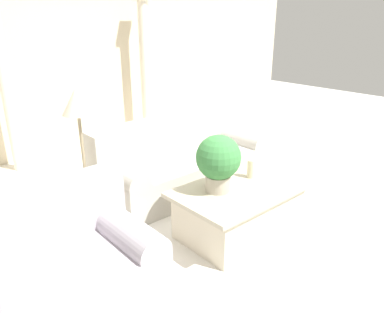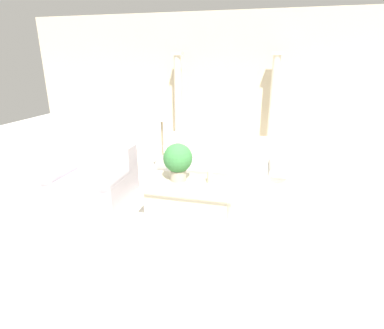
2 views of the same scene
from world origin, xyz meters
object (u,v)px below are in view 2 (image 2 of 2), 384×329
(coffee_table, at_px, (191,199))
(potted_plant, at_px, (178,160))
(sofa_long, at_px, (222,167))
(floor_lamp, at_px, (162,117))
(loveseat, at_px, (93,177))

(coffee_table, distance_m, potted_plant, 0.60)
(sofa_long, height_order, potted_plant, potted_plant)
(sofa_long, xyz_separation_m, coffee_table, (-0.27, -1.27, -0.08))
(sofa_long, distance_m, coffee_table, 1.30)
(sofa_long, relative_size, coffee_table, 1.66)
(coffee_table, distance_m, floor_lamp, 1.93)
(loveseat, bearing_deg, potted_plant, -5.14)
(sofa_long, xyz_separation_m, loveseat, (-1.98, -1.04, 0.01))
(potted_plant, xyz_separation_m, floor_lamp, (-0.70, 1.34, 0.35))
(potted_plant, bearing_deg, floor_lamp, 117.66)
(sofa_long, height_order, coffee_table, sofa_long)
(sofa_long, bearing_deg, coffee_table, -102.18)
(loveseat, bearing_deg, floor_lamp, 56.76)
(sofa_long, distance_m, floor_lamp, 1.46)
(coffee_table, bearing_deg, sofa_long, 77.82)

